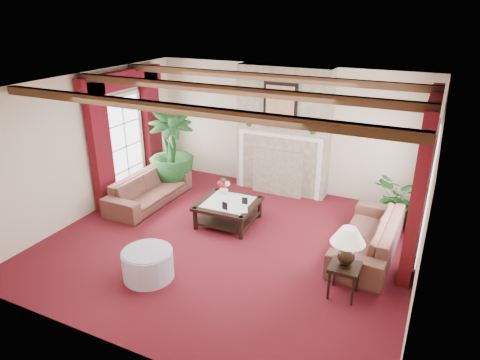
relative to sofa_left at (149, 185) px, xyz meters
The scene contains 23 objects.
floor 2.37m from the sofa_left, 18.40° to the right, with size 6.00×6.00×0.00m, color #4A0D16.
ceiling 3.28m from the sofa_left, 18.40° to the right, with size 6.00×6.00×0.00m, color white.
back_wall 3.14m from the sofa_left, 42.23° to the left, with size 6.00×0.02×2.70m, color beige.
left_wall 1.43m from the sofa_left, 136.71° to the right, with size 0.02×5.50×2.70m, color beige.
right_wall 5.35m from the sofa_left, ahead, with size 0.02×5.50×2.70m, color beige.
ceiling_beams 3.24m from the sofa_left, 18.40° to the right, with size 6.00×3.00×0.12m, color #382211, non-canonical shape.
fireplace 3.67m from the sofa_left, 39.27° to the left, with size 2.00×0.52×2.70m, color tan, non-canonical shape.
french_door_left 1.90m from the sofa_left, 160.78° to the left, with size 0.10×1.10×2.16m, color white, non-canonical shape.
french_door_right 5.47m from the sofa_left, ahead, with size 0.10×1.10×2.16m, color white, non-canonical shape.
curtains_left 2.26m from the sofa_left, 157.79° to the left, with size 0.20×2.40×2.55m, color #4A0913, non-canonical shape.
curtains_right 5.52m from the sofa_left, ahead, with size 0.20×2.40×2.55m, color #4A0913, non-canonical shape.
sofa_left is the anchor object (origin of this frame).
sofa_right 4.43m from the sofa_left, ahead, with size 0.71×2.20×0.85m, color #380F1C.
potted_palm 0.93m from the sofa_left, 92.18° to the left, with size 1.93×1.94×0.98m, color black.
small_plant 4.89m from the sofa_left, 14.23° to the left, with size 1.34×1.32×0.78m, color black.
coffee_table 1.89m from the sofa_left, ahead, with size 1.05×1.05×0.43m, color black, non-canonical shape.
side_table 4.53m from the sofa_left, 17.19° to the right, with size 0.42×0.42×0.49m, color black, non-canonical shape.
ottoman 2.69m from the sofa_left, 53.88° to the right, with size 0.76×0.76×0.44m, color #B4ABC2.
table_lamp 4.54m from the sofa_left, 17.19° to the right, with size 0.47×0.47×0.60m, color black, non-canonical shape.
flower_vase 1.64m from the sofa_left, ahead, with size 0.18×0.18×0.17m, color silver.
book 2.19m from the sofa_left, ahead, with size 0.19×0.10×0.28m, color black.
photo_frame_a 2.01m from the sofa_left, 11.63° to the right, with size 0.11×0.02×0.15m, color black, non-canonical shape.
photo_frame_b 2.20m from the sofa_left, ahead, with size 0.11×0.02×0.14m, color black, non-canonical shape.
Camera 1 is at (2.95, -5.74, 3.82)m, focal length 32.00 mm.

